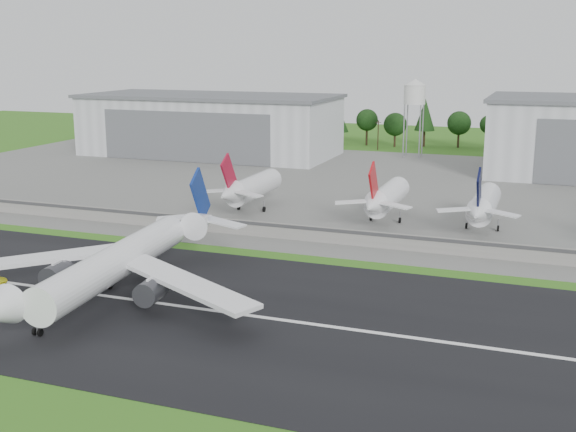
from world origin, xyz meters
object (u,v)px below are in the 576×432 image
at_px(parked_jet_red_a, 249,188).
at_px(parked_jet_red_b, 385,198).
at_px(main_airliner, 115,271).
at_px(parked_jet_navy, 483,205).

distance_m(parked_jet_red_a, parked_jet_red_b, 34.68).
distance_m(main_airliner, parked_jet_red_b, 73.32).
relative_size(parked_jet_red_b, parked_jet_navy, 1.00).
bearing_deg(main_airliner, parked_jet_red_a, -91.23).
distance_m(parked_jet_red_a, parked_jet_navy, 57.10).
bearing_deg(main_airliner, parked_jet_red_b, -119.38).
xyz_separation_m(parked_jet_red_b, parked_jet_navy, (22.42, -0.00, -0.02)).
relative_size(main_airliner, parked_jet_red_a, 1.89).
relative_size(parked_jet_red_a, parked_jet_red_b, 1.00).
distance_m(parked_jet_red_b, parked_jet_navy, 22.42).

